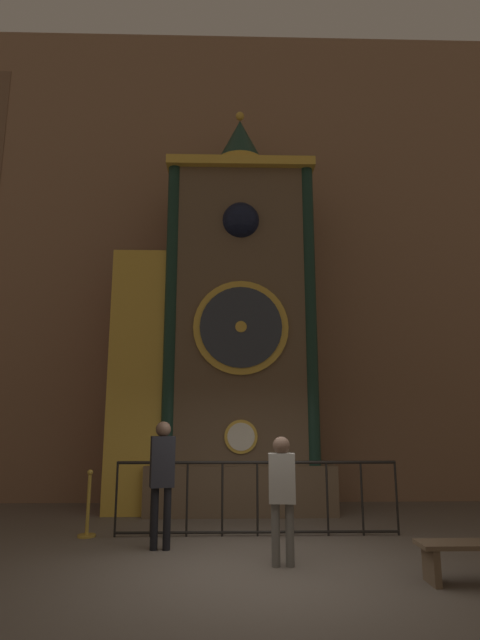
{
  "coord_description": "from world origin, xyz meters",
  "views": [
    {
      "loc": [
        -0.42,
        -6.58,
        1.8
      ],
      "look_at": [
        -0.15,
        4.06,
        3.95
      ],
      "focal_mm": 28.0,
      "sensor_mm": 36.0,
      "label": 1
    }
  ],
  "objects_px": {
    "visitor_near": "(162,471)",
    "visitor_far": "(282,486)",
    "visitor_bench": "(476,554)",
    "stanchion_post": "(88,515)",
    "clock_tower": "(224,331)"
  },
  "relations": [
    {
      "from": "visitor_near",
      "to": "visitor_far",
      "type": "bearing_deg",
      "value": -41.72
    },
    {
      "from": "visitor_near",
      "to": "visitor_bench",
      "type": "height_order",
      "value": "visitor_near"
    },
    {
      "from": "visitor_bench",
      "to": "stanchion_post",
      "type": "bearing_deg",
      "value": 154.34
    },
    {
      "from": "visitor_near",
      "to": "visitor_far",
      "type": "xyz_separation_m",
      "value": [
        1.66,
        -0.85,
        -0.12
      ]
    },
    {
      "from": "visitor_near",
      "to": "visitor_far",
      "type": "height_order",
      "value": "visitor_near"
    },
    {
      "from": "visitor_near",
      "to": "stanchion_post",
      "type": "xyz_separation_m",
      "value": [
        -1.26,
        0.85,
        -0.75
      ]
    },
    {
      "from": "stanchion_post",
      "to": "visitor_bench",
      "type": "relative_size",
      "value": 0.79
    },
    {
      "from": "visitor_near",
      "to": "visitor_far",
      "type": "distance_m",
      "value": 1.87
    },
    {
      "from": "stanchion_post",
      "to": "visitor_bench",
      "type": "xyz_separation_m",
      "value": [
        5.04,
        -2.42,
        -0.02
      ]
    },
    {
      "from": "visitor_near",
      "to": "visitor_bench",
      "type": "bearing_deg",
      "value": -37.16
    },
    {
      "from": "stanchion_post",
      "to": "visitor_bench",
      "type": "distance_m",
      "value": 5.59
    },
    {
      "from": "visitor_bench",
      "to": "visitor_far",
      "type": "bearing_deg",
      "value": 161.18
    },
    {
      "from": "visitor_bench",
      "to": "clock_tower",
      "type": "bearing_deg",
      "value": 122.23
    },
    {
      "from": "visitor_far",
      "to": "visitor_bench",
      "type": "height_order",
      "value": "visitor_far"
    },
    {
      "from": "clock_tower",
      "to": "visitor_bench",
      "type": "bearing_deg",
      "value": -57.77
    }
  ]
}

